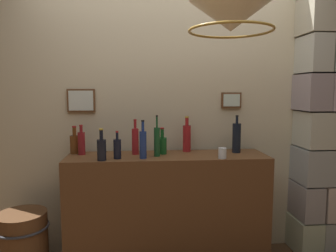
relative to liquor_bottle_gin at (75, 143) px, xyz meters
The scene contains 16 objects.
panelled_rear_partition 0.88m from the liquor_bottle_gin, 10.63° to the left, with size 3.36×0.15×2.67m.
stone_pillar 2.19m from the liquor_bottle_gin, ahead, with size 0.42×0.39×2.61m.
bar_shelf_unit 0.98m from the liquor_bottle_gin, 10.52° to the right, with size 1.66×0.43×0.95m, color brown.
liquor_bottle_gin is the anchor object (origin of this frame).
liquor_bottle_sherry 0.40m from the liquor_bottle_gin, 49.00° to the right, with size 0.07×0.07×0.25m.
liquor_bottle_brandy 1.39m from the liquor_bottle_gin, ahead, with size 0.07×0.07×0.33m.
liquor_bottle_tequila 0.64m from the liquor_bottle_gin, 24.28° to the right, with size 0.06×0.06×0.31m.
liquor_bottle_rum 0.53m from the liquor_bottle_gin, 10.28° to the right, with size 0.06×0.06×0.30m.
liquor_bottle_mezcal 0.10m from the liquor_bottle_gin, 43.45° to the right, with size 0.06×0.06×0.25m.
liquor_bottle_bourbon 0.75m from the liquor_bottle_gin, ahead, with size 0.08×0.08×0.23m.
liquor_bottle_whiskey 0.72m from the liquor_bottle_gin, 15.01° to the right, with size 0.05×0.05×0.34m.
liquor_bottle_rye 0.46m from the liquor_bottle_gin, 33.37° to the right, with size 0.06×0.06×0.22m.
liquor_bottle_amaro 0.97m from the liquor_bottle_gin, ahead, with size 0.07×0.07×0.31m.
glass_tumbler_rocks 1.25m from the liquor_bottle_gin, 14.35° to the right, with size 0.06×0.06×0.08m.
pendant_lamp 1.64m from the liquor_bottle_gin, 35.95° to the right, with size 0.52×0.52×0.57m.
wooden_barrel 0.90m from the liquor_bottle_gin, 146.25° to the right, with size 0.41×0.41×0.53m.
Camera 1 is at (-0.21, -1.76, 1.49)m, focal length 33.58 mm.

